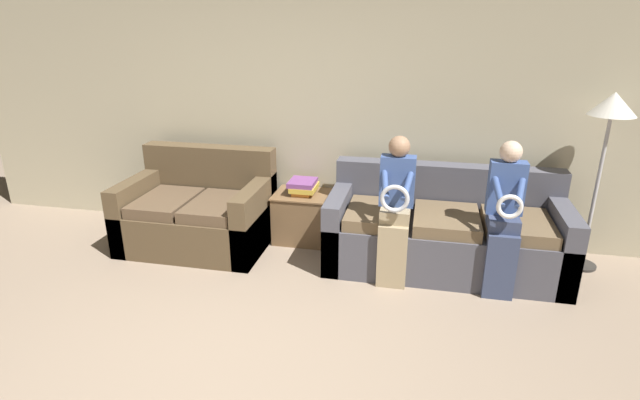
{
  "coord_description": "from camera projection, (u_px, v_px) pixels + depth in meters",
  "views": [
    {
      "loc": [
        1.2,
        -2.23,
        2.19
      ],
      "look_at": [
        0.37,
        1.6,
        0.75
      ],
      "focal_mm": 28.0,
      "sensor_mm": 36.0,
      "label": 1
    }
  ],
  "objects": [
    {
      "name": "ground_plane",
      "position": [
        206.0,
        399.0,
        3.04
      ],
      "size": [
        14.0,
        14.0,
        0.0
      ],
      "primitive_type": "plane",
      "color": "gray"
    },
    {
      "name": "wall_back",
      "position": [
        307.0,
        113.0,
        5.07
      ],
      "size": [
        7.63,
        0.06,
        2.55
      ],
      "color": "#BCB293",
      "rests_on": "ground_plane"
    },
    {
      "name": "couch_main",
      "position": [
        444.0,
        233.0,
        4.59
      ],
      "size": [
        2.11,
        0.92,
        0.88
      ],
      "color": "#4C4C56",
      "rests_on": "ground_plane"
    },
    {
      "name": "couch_side",
      "position": [
        199.0,
        213.0,
        5.04
      ],
      "size": [
        1.39,
        0.97,
        0.94
      ],
      "color": "brown",
      "rests_on": "ground_plane"
    },
    {
      "name": "child_left_seated",
      "position": [
        396.0,
        205.0,
        4.2
      ],
      "size": [
        0.3,
        0.38,
        1.28
      ],
      "color": "tan",
      "rests_on": "ground_plane"
    },
    {
      "name": "child_right_seated",
      "position": [
        505.0,
        213.0,
        4.03
      ],
      "size": [
        0.29,
        0.38,
        1.28
      ],
      "color": "#384260",
      "rests_on": "ground_plane"
    },
    {
      "name": "side_shelf",
      "position": [
        303.0,
        216.0,
        5.15
      ],
      "size": [
        0.58,
        0.48,
        0.51
      ],
      "color": "brown",
      "rests_on": "ground_plane"
    },
    {
      "name": "book_stack",
      "position": [
        303.0,
        186.0,
        5.04
      ],
      "size": [
        0.27,
        0.31,
        0.14
      ],
      "color": "orange",
      "rests_on": "side_shelf"
    },
    {
      "name": "floor_lamp",
      "position": [
        611.0,
        117.0,
        4.18
      ],
      "size": [
        0.38,
        0.38,
        1.61
      ],
      "color": "#2D2B28",
      "rests_on": "ground_plane"
    }
  ]
}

